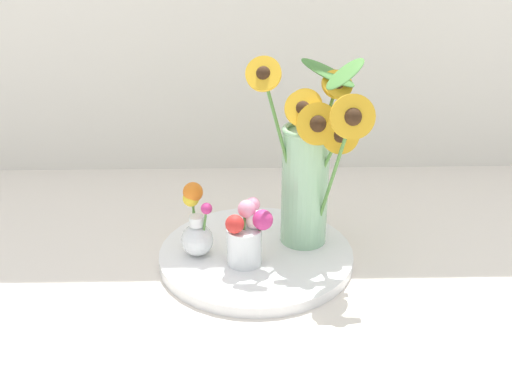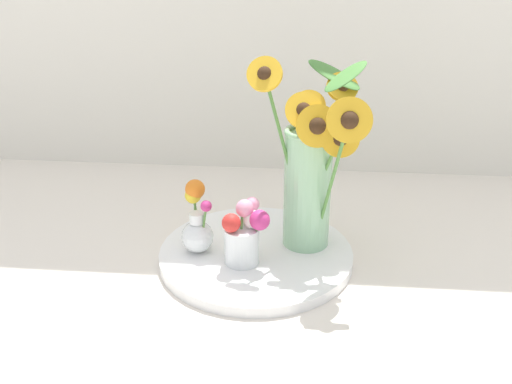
{
  "view_description": "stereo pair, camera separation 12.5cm",
  "coord_description": "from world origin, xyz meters",
  "px_view_note": "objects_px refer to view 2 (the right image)",
  "views": [
    {
      "loc": [
        0.0,
        -1.08,
        0.7
      ],
      "look_at": [
        0.03,
        0.05,
        0.17
      ],
      "focal_mm": 42.0,
      "sensor_mm": 36.0,
      "label": 1
    },
    {
      "loc": [
        0.12,
        -1.07,
        0.7
      ],
      "look_at": [
        0.03,
        0.05,
        0.17
      ],
      "focal_mm": 42.0,
      "sensor_mm": 36.0,
      "label": 2
    }
  ],
  "objects_px": {
    "vase_small_center": "(245,234)",
    "mason_jar_sunflowers": "(311,171)",
    "vase_bulb_right": "(197,223)",
    "serving_tray": "(256,255)"
  },
  "relations": [
    {
      "from": "vase_small_center",
      "to": "mason_jar_sunflowers",
      "type": "bearing_deg",
      "value": 33.42
    },
    {
      "from": "vase_small_center",
      "to": "vase_bulb_right",
      "type": "relative_size",
      "value": 0.92
    },
    {
      "from": "serving_tray",
      "to": "mason_jar_sunflowers",
      "type": "bearing_deg",
      "value": 18.89
    },
    {
      "from": "mason_jar_sunflowers",
      "to": "serving_tray",
      "type": "bearing_deg",
      "value": -161.11
    },
    {
      "from": "mason_jar_sunflowers",
      "to": "vase_bulb_right",
      "type": "xyz_separation_m",
      "value": [
        -0.24,
        -0.04,
        -0.12
      ]
    },
    {
      "from": "serving_tray",
      "to": "vase_small_center",
      "type": "distance_m",
      "value": 0.09
    },
    {
      "from": "mason_jar_sunflowers",
      "to": "vase_bulb_right",
      "type": "height_order",
      "value": "mason_jar_sunflowers"
    },
    {
      "from": "serving_tray",
      "to": "mason_jar_sunflowers",
      "type": "distance_m",
      "value": 0.22
    },
    {
      "from": "mason_jar_sunflowers",
      "to": "vase_small_center",
      "type": "xyz_separation_m",
      "value": [
        -0.13,
        -0.09,
        -0.11
      ]
    },
    {
      "from": "serving_tray",
      "to": "vase_bulb_right",
      "type": "relative_size",
      "value": 2.78
    }
  ]
}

